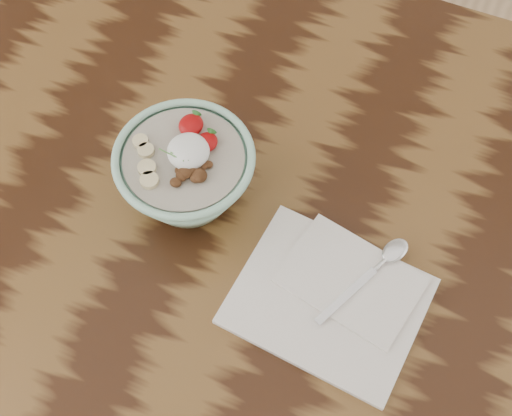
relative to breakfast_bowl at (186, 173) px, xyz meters
The scene contains 4 objects.
table 26.58cm from the breakfast_bowl, 13.87° to the left, with size 160.00×90.00×75.00cm.
breakfast_bowl is the anchor object (origin of this frame).
napkin 25.21cm from the breakfast_bowl, 15.64° to the right, with size 25.21×21.64×1.45cm.
spoon 28.46cm from the breakfast_bowl, ahead, with size 8.63×16.05×0.88cm.
Camera 1 is at (6.95, -47.36, 161.76)cm, focal length 50.00 mm.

